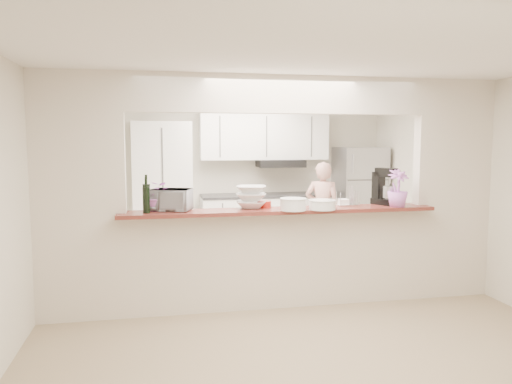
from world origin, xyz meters
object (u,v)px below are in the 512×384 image
object	(u,v)px
refrigerator	(359,198)
stand_mixer	(384,188)
person	(322,211)
toaster_oven	(171,200)

from	to	relation	value
refrigerator	stand_mixer	distance (m)	2.74
stand_mixer	person	world-z (taller)	stand_mixer
refrigerator	person	world-z (taller)	refrigerator
refrigerator	stand_mixer	xyz separation A→B (m)	(-0.81, -2.59, 0.43)
toaster_oven	stand_mixer	distance (m)	2.40
stand_mixer	toaster_oven	bearing A→B (deg)	-179.69
stand_mixer	person	distance (m)	2.06
refrigerator	person	distance (m)	1.04
toaster_oven	person	distance (m)	3.12
refrigerator	toaster_oven	world-z (taller)	refrigerator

